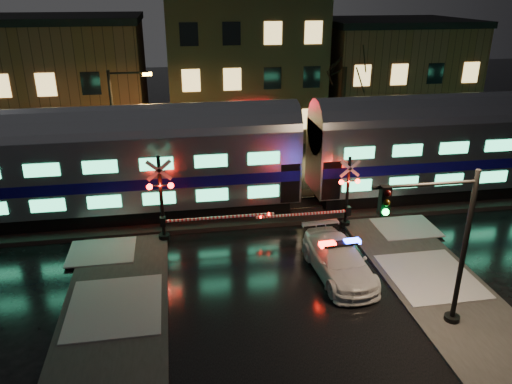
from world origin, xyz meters
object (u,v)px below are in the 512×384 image
crossing_signal_right (341,200)px  crossing_signal_left (169,207)px  streetlight (118,125)px  traffic_light (440,249)px  police_car (339,260)px

crossing_signal_right → crossing_signal_left: 8.50m
crossing_signal_left → streetlight: (-2.67, 6.69, 2.40)m
crossing_signal_right → traffic_light: size_ratio=0.89×
police_car → traffic_light: traffic_light is taller
police_car → crossing_signal_right: bearing=67.7°
police_car → streetlight: (-9.67, 11.05, 3.45)m
police_car → streetlight: streetlight is taller
streetlight → crossing_signal_left: bearing=-68.3°
police_car → crossing_signal_left: 8.32m
crossing_signal_right → traffic_light: traffic_light is taller
traffic_light → streetlight: size_ratio=0.83×
crossing_signal_left → streetlight: size_ratio=0.84×
crossing_signal_left → traffic_light: traffic_light is taller
crossing_signal_left → streetlight: 7.59m
crossing_signal_right → streetlight: (-11.16, 6.70, 2.63)m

